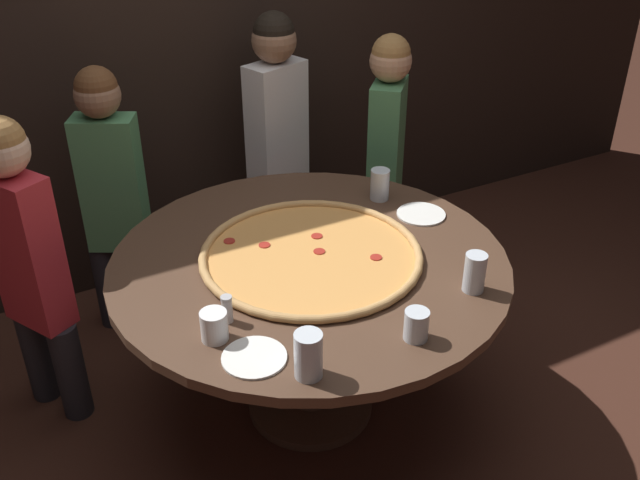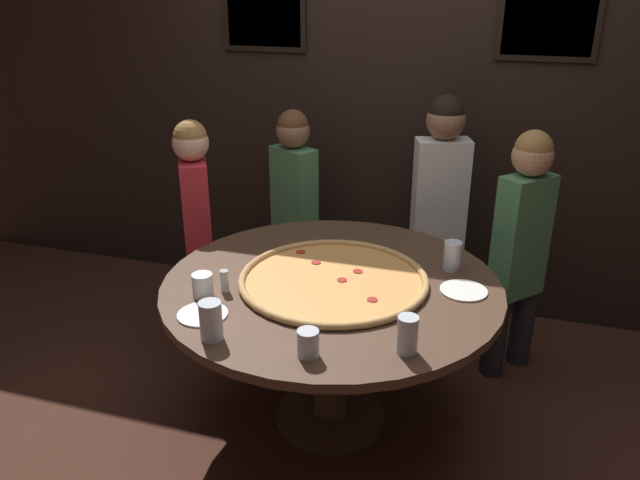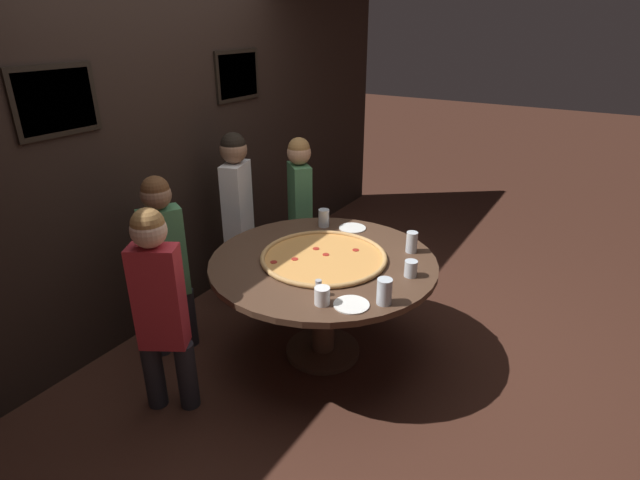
# 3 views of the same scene
# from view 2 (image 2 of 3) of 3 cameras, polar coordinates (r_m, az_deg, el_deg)

# --- Properties ---
(ground_plane) EXTENTS (24.00, 24.00, 0.00)m
(ground_plane) POSITION_cam_2_polar(r_m,az_deg,el_deg) (3.14, 0.96, -15.98)
(ground_plane) COLOR #422319
(back_wall) EXTENTS (6.40, 0.08, 2.60)m
(back_wall) POSITION_cam_2_polar(r_m,az_deg,el_deg) (3.81, 6.89, 12.75)
(back_wall) COLOR black
(back_wall) RESTS_ON ground_plane
(dining_table) EXTENTS (1.49, 1.49, 0.74)m
(dining_table) POSITION_cam_2_polar(r_m,az_deg,el_deg) (2.80, 1.04, -6.44)
(dining_table) COLOR #4C3323
(dining_table) RESTS_ON ground_plane
(giant_pizza) EXTENTS (0.83, 0.83, 0.03)m
(giant_pizza) POSITION_cam_2_polar(r_m,az_deg,el_deg) (2.72, 1.21, -3.66)
(giant_pizza) COLOR #E0994C
(giant_pizza) RESTS_ON dining_table
(drink_cup_near_right) EXTENTS (0.08, 0.08, 0.14)m
(drink_cup_near_right) POSITION_cam_2_polar(r_m,az_deg,el_deg) (2.24, 7.99, -8.57)
(drink_cup_near_right) COLOR silver
(drink_cup_near_right) RESTS_ON dining_table
(drink_cup_near_left) EXTENTS (0.08, 0.08, 0.10)m
(drink_cup_near_left) POSITION_cam_2_polar(r_m,az_deg,el_deg) (2.21, -1.10, -9.43)
(drink_cup_near_left) COLOR silver
(drink_cup_near_left) RESTS_ON dining_table
(drink_cup_by_shaker) EXTENTS (0.08, 0.08, 0.13)m
(drink_cup_by_shaker) POSITION_cam_2_polar(r_m,az_deg,el_deg) (2.88, 12.01, -1.41)
(drink_cup_by_shaker) COLOR silver
(drink_cup_by_shaker) RESTS_ON dining_table
(drink_cup_centre_back) EXTENTS (0.09, 0.09, 0.10)m
(drink_cup_centre_back) POSITION_cam_2_polar(r_m,az_deg,el_deg) (2.64, -10.68, -4.08)
(drink_cup_centre_back) COLOR white
(drink_cup_centre_back) RESTS_ON dining_table
(drink_cup_far_right) EXTENTS (0.08, 0.08, 0.15)m
(drink_cup_far_right) POSITION_cam_2_polar(r_m,az_deg,el_deg) (2.33, -9.95, -7.27)
(drink_cup_far_right) COLOR silver
(drink_cup_far_right) RESTS_ON dining_table
(white_plate_near_front) EXTENTS (0.20, 0.20, 0.01)m
(white_plate_near_front) POSITION_cam_2_polar(r_m,az_deg,el_deg) (2.72, 12.99, -4.53)
(white_plate_near_front) COLOR white
(white_plate_near_front) RESTS_ON dining_table
(white_plate_beside_cup) EXTENTS (0.20, 0.20, 0.01)m
(white_plate_beside_cup) POSITION_cam_2_polar(r_m,az_deg,el_deg) (2.52, -10.68, -6.69)
(white_plate_beside_cup) COLOR white
(white_plate_beside_cup) RESTS_ON dining_table
(condiment_shaker) EXTENTS (0.04, 0.04, 0.10)m
(condiment_shaker) POSITION_cam_2_polar(r_m,az_deg,el_deg) (2.67, -8.72, -3.72)
(condiment_shaker) COLOR silver
(condiment_shaker) RESTS_ON dining_table
(diner_far_right) EXTENTS (0.31, 0.32, 1.31)m
(diner_far_right) POSITION_cam_2_polar(r_m,az_deg,el_deg) (3.29, 17.89, -0.14)
(diner_far_right) COLOR #232328
(diner_far_right) RESTS_ON ground_plane
(diner_far_left) EXTENTS (0.26, 0.34, 1.29)m
(diner_far_left) POSITION_cam_2_polar(r_m,az_deg,el_deg) (3.50, -11.18, 1.77)
(diner_far_left) COLOR #232328
(diner_far_left) RESTS_ON ground_plane
(diner_side_left) EXTENTS (0.37, 0.24, 1.40)m
(diner_side_left) POSITION_cam_2_polar(r_m,az_deg,el_deg) (3.56, 10.84, 3.26)
(diner_side_left) COLOR #232328
(diner_side_left) RESTS_ON ground_plane
(diner_side_right) EXTENTS (0.34, 0.26, 1.29)m
(diner_side_right) POSITION_cam_2_polar(r_m,az_deg,el_deg) (3.69, -2.37, 3.33)
(diner_side_right) COLOR #232328
(diner_side_right) RESTS_ON ground_plane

